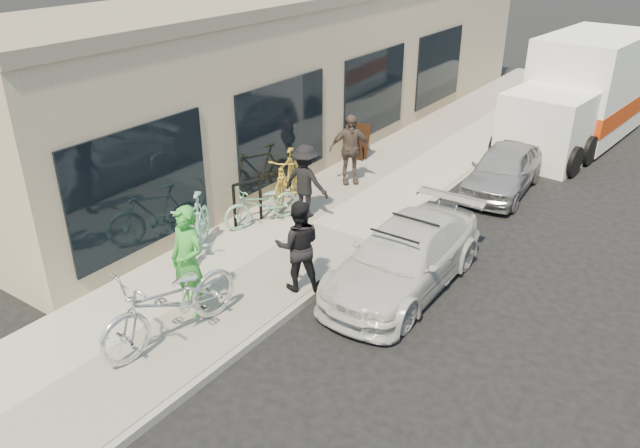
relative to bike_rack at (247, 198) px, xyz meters
The scene contains 17 objects.
ground 3.89m from the bike_rack, 36.40° to the right, with size 120.00×120.00×0.00m, color black.
sidewalk 1.45m from the bike_rack, 34.27° to the left, with size 3.00×34.00×0.15m, color #A39F93.
curb 2.80m from the bike_rack, 15.59° to the left, with size 0.12×34.00×0.13m, color gray.
storefront 6.28m from the bike_rack, 110.73° to the left, with size 3.60×20.00×4.22m.
bike_rack is the anchor object (origin of this frame).
sandwich_board 4.53m from the bike_rack, 92.63° to the left, with size 0.57×0.58×0.88m.
sedan_white 3.69m from the bike_rack, ahead, with size 1.60×3.90×1.17m.
sedan_silver 6.08m from the bike_rack, 53.92° to the left, with size 1.29×3.21×1.09m, color #929397.
moving_truck 10.57m from the bike_rack, 67.99° to the left, with size 2.77×6.15×2.93m.
tandem_bike 4.02m from the bike_rack, 65.01° to the right, with size 0.83×2.39×1.26m, color silver.
woman_rider 3.29m from the bike_rack, 64.98° to the right, with size 0.66×0.43×1.81m, color green.
man_standing 2.77m from the bike_rack, 31.16° to the right, with size 0.78×0.60×1.60m, color black.
cruiser_bike_a 1.63m from the bike_rack, 85.09° to the right, with size 0.54×1.91×1.15m, color #83C4A9.
cruiser_bike_b 0.32m from the bike_rack, 24.19° to the left, with size 0.58×1.67×0.88m, color #83C4A9.
cruiser_bike_c 1.28m from the bike_rack, 89.05° to the left, with size 0.54×1.90×1.14m, color gold.
bystander_a 1.25m from the bike_rack, 50.46° to the left, with size 1.01×0.58×1.56m, color black.
bystander_b 3.09m from the bike_rack, 79.91° to the left, with size 0.97×0.41×1.66m, color #4E4038.
Camera 1 is at (4.77, -6.40, 5.81)m, focal length 35.00 mm.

